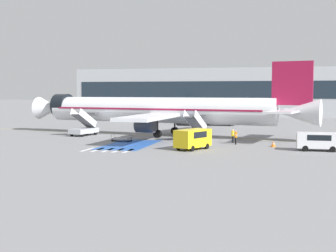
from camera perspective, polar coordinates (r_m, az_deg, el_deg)
ground_plane at (r=68.65m, az=-1.98°, el=-1.20°), size 600.00×600.00×0.00m
apron_leadline_yellow at (r=69.04m, az=-1.45°, el=-1.16°), size 77.85×15.49×0.01m
apron_stand_patch_blue at (r=57.28m, az=-4.70°, el=-2.27°), size 5.35×11.88×0.01m
apron_walkway_bar_0 at (r=52.98m, az=-9.77°, el=-2.84°), size 0.44×3.60×0.01m
apron_walkway_bar_1 at (r=52.52m, az=-8.57°, el=-2.88°), size 0.44×3.60×0.01m
apron_walkway_bar_2 at (r=52.08m, az=-7.34°, el=-2.93°), size 0.44×3.60×0.01m
apron_walkway_bar_3 at (r=51.66m, az=-6.10°, el=-2.98°), size 0.44×3.60×0.01m
apron_walkway_bar_4 at (r=51.27m, az=-4.84°, el=-3.02°), size 0.44×3.60×0.01m
airliner at (r=68.53m, az=-1.01°, el=1.94°), size 44.83×31.70×10.38m
boarding_stairs_forward at (r=70.12m, az=-10.20°, el=-0.33°), size 3.08×5.50×4.09m
boarding_stairs_aft at (r=61.72m, az=3.34°, el=-0.87°), size 3.08×5.50×4.14m
fuel_tanker at (r=90.50m, az=5.24°, el=1.26°), size 9.64×3.08×3.66m
service_van_0 at (r=53.48m, az=17.85°, el=-1.62°), size 4.57×2.09×1.98m
service_van_1 at (r=52.12m, az=3.04°, el=-1.42°), size 3.78×4.96×2.25m
baggage_cart at (r=61.36m, az=-5.66°, el=-1.61°), size 2.71×1.70×0.87m
ground_crew_0 at (r=59.34m, az=7.89°, el=-1.10°), size 0.37×0.48×1.75m
ground_crew_1 at (r=57.72m, az=8.25°, el=-1.25°), size 0.38×0.49×1.75m
traffic_cone_0 at (r=56.04m, az=12.71°, el=-2.16°), size 0.59×0.59×0.66m
terminal_building at (r=130.15m, az=5.34°, el=4.13°), size 75.22×12.10×12.81m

